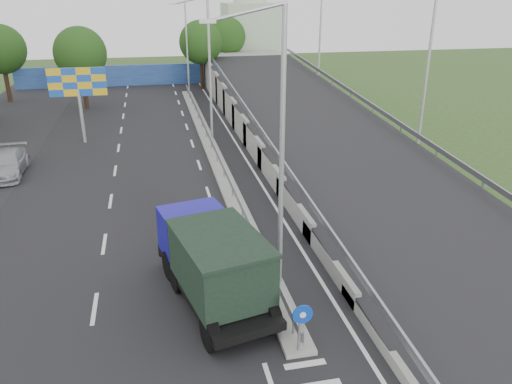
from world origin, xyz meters
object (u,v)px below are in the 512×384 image
object	(u,v)px
church	(250,32)
dump_truck	(212,259)
lamp_post_far	(185,38)
lamp_post_near	(277,142)
parked_car_d	(7,164)
sign_bollard	(302,327)
lamp_post_mid	(207,63)
billboard	(78,86)

from	to	relation	value
church	dump_truck	world-z (taller)	church
church	lamp_post_far	bearing A→B (deg)	-125.24
lamp_post_near	parked_car_d	bearing A→B (deg)	129.71
sign_bollard	lamp_post_mid	world-z (taller)	lamp_post_mid
lamp_post_mid	church	xyz separation A→B (m)	(9.89, 34.00, -0.50)
parked_car_d	church	bearing A→B (deg)	57.09
sign_bollard	dump_truck	xyz separation A→B (m)	(-2.24, 3.65, 0.60)
church	dump_truck	size ratio (longest dim) A/B	1.95
dump_truck	billboard	bearing A→B (deg)	94.25
dump_truck	sign_bollard	bearing A→B (deg)	-71.15
church	dump_truck	xyz separation A→B (m)	(-12.24, -54.17, -3.67)
sign_bollard	lamp_post_near	distance (m)	6.12
parked_car_d	sign_bollard	bearing A→B (deg)	-58.62
lamp_post_near	lamp_post_far	xyz separation A→B (m)	(0.00, 40.00, 0.00)
lamp_post_far	parked_car_d	distance (m)	28.07
church	parked_car_d	size ratio (longest dim) A/B	2.77
church	billboard	distance (m)	37.23
lamp_post_mid	lamp_post_near	bearing A→B (deg)	-90.00
lamp_post_near	lamp_post_far	size ratio (longest dim) A/B	1.00
lamp_post_near	lamp_post_far	bearing A→B (deg)	90.00
billboard	dump_truck	xyz separation A→B (m)	(6.76, -22.17, -2.55)
lamp_post_far	parked_car_d	bearing A→B (deg)	-118.05
parked_car_d	lamp_post_near	bearing A→B (deg)	-52.40
lamp_post_mid	dump_truck	distance (m)	20.73
billboard	parked_car_d	bearing A→B (deg)	-121.32
lamp_post_mid	church	size ratio (longest dim) A/B	0.73
lamp_post_far	billboard	distance (m)	20.24
sign_bollard	church	bearing A→B (deg)	80.19
sign_bollard	lamp_post_far	size ratio (longest dim) A/B	0.17
billboard	parked_car_d	xyz separation A→B (m)	(-3.87, -6.37, -3.46)
lamp_post_mid	lamp_post_far	distance (m)	20.00
lamp_post_far	church	bearing A→B (deg)	54.76
sign_bollard	billboard	bearing A→B (deg)	109.21
lamp_post_near	lamp_post_mid	distance (m)	20.00
church	dump_truck	distance (m)	55.66
lamp_post_mid	dump_truck	xyz separation A→B (m)	(-2.35, -20.17, -4.17)
lamp_post_mid	church	world-z (taller)	church
lamp_post_near	dump_truck	bearing A→B (deg)	-175.83
lamp_post_far	dump_truck	size ratio (longest dim) A/B	1.43
sign_bollard	lamp_post_near	size ratio (longest dim) A/B	0.17
sign_bollard	dump_truck	world-z (taller)	dump_truck
lamp_post_far	dump_truck	xyz separation A→B (m)	(-2.35, -40.17, -4.17)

